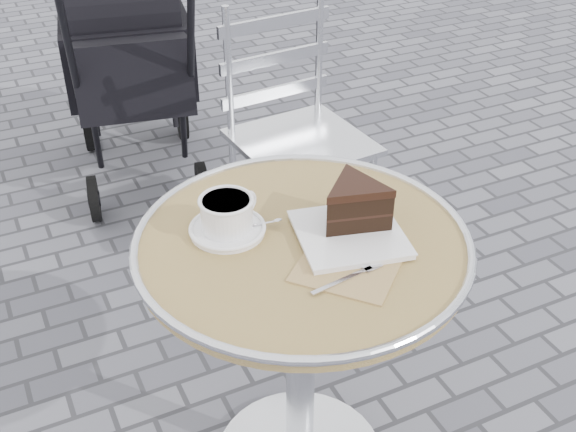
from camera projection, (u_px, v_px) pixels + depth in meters
name	position (u px, v px, depth m)	size (l,w,h in m)	color
cafe_table	(302.00, 300.00, 1.61)	(0.72, 0.72, 0.74)	silver
cappuccino_set	(228.00, 217.00, 1.52)	(0.19, 0.16, 0.08)	white
cake_plate_set	(354.00, 211.00, 1.51)	(0.33, 0.36, 0.12)	#A5825A
bistro_chair	(287.00, 106.00, 2.44)	(0.44, 0.44, 0.91)	silver
baby_stroller	(130.00, 66.00, 2.96)	(0.64, 1.08, 1.06)	black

